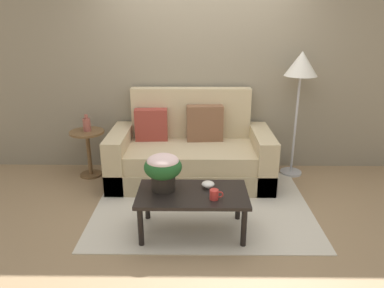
{
  "coord_description": "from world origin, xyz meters",
  "views": [
    {
      "loc": [
        -0.08,
        -3.59,
        1.97
      ],
      "look_at": [
        -0.12,
        -0.01,
        0.7
      ],
      "focal_mm": 33.44,
      "sensor_mm": 36.0,
      "label": 1
    }
  ],
  "objects_px": {
    "floor_lamp": "(301,71)",
    "table_vase": "(87,124)",
    "potted_plant": "(163,168)",
    "snack_bowl": "(208,184)",
    "couch": "(190,154)",
    "coffee_table": "(192,198)",
    "coffee_mug": "(214,194)",
    "side_table": "(88,145)"
  },
  "relations": [
    {
      "from": "couch",
      "to": "potted_plant",
      "type": "distance_m",
      "value": 1.22
    },
    {
      "from": "couch",
      "to": "coffee_table",
      "type": "bearing_deg",
      "value": -88.2
    },
    {
      "from": "couch",
      "to": "potted_plant",
      "type": "relative_size",
      "value": 5.59
    },
    {
      "from": "couch",
      "to": "floor_lamp",
      "type": "xyz_separation_m",
      "value": [
        1.34,
        0.18,
        1.02
      ]
    },
    {
      "from": "couch",
      "to": "table_vase",
      "type": "distance_m",
      "value": 1.36
    },
    {
      "from": "potted_plant",
      "to": "table_vase",
      "type": "height_order",
      "value": "table_vase"
    },
    {
      "from": "snack_bowl",
      "to": "floor_lamp",
      "type": "bearing_deg",
      "value": 48.15
    },
    {
      "from": "floor_lamp",
      "to": "table_vase",
      "type": "xyz_separation_m",
      "value": [
        -2.66,
        -0.08,
        -0.66
      ]
    },
    {
      "from": "side_table",
      "to": "floor_lamp",
      "type": "height_order",
      "value": "floor_lamp"
    },
    {
      "from": "snack_bowl",
      "to": "potted_plant",
      "type": "bearing_deg",
      "value": -174.57
    },
    {
      "from": "floor_lamp",
      "to": "table_vase",
      "type": "relative_size",
      "value": 7.44
    },
    {
      "from": "potted_plant",
      "to": "snack_bowl",
      "type": "relative_size",
      "value": 2.87
    },
    {
      "from": "potted_plant",
      "to": "coffee_mug",
      "type": "distance_m",
      "value": 0.54
    },
    {
      "from": "side_table",
      "to": "table_vase",
      "type": "relative_size",
      "value": 2.86
    },
    {
      "from": "coffee_mug",
      "to": "table_vase",
      "type": "height_order",
      "value": "table_vase"
    },
    {
      "from": "coffee_table",
      "to": "coffee_mug",
      "type": "xyz_separation_m",
      "value": [
        0.2,
        -0.12,
        0.1
      ]
    },
    {
      "from": "couch",
      "to": "coffee_mug",
      "type": "bearing_deg",
      "value": -79.94
    },
    {
      "from": "coffee_table",
      "to": "floor_lamp",
      "type": "relative_size",
      "value": 0.65
    },
    {
      "from": "coffee_table",
      "to": "coffee_mug",
      "type": "height_order",
      "value": "coffee_mug"
    },
    {
      "from": "coffee_table",
      "to": "coffee_mug",
      "type": "distance_m",
      "value": 0.26
    },
    {
      "from": "couch",
      "to": "coffee_table",
      "type": "height_order",
      "value": "couch"
    },
    {
      "from": "floor_lamp",
      "to": "coffee_table",
      "type": "bearing_deg",
      "value": -133.05
    },
    {
      "from": "couch",
      "to": "coffee_table",
      "type": "xyz_separation_m",
      "value": [
        0.04,
        -1.22,
        0.03
      ]
    },
    {
      "from": "coffee_table",
      "to": "potted_plant",
      "type": "distance_m",
      "value": 0.39
    },
    {
      "from": "coffee_table",
      "to": "potted_plant",
      "type": "xyz_separation_m",
      "value": [
        -0.28,
        0.07,
        0.27
      ]
    },
    {
      "from": "coffee_table",
      "to": "table_vase",
      "type": "distance_m",
      "value": 1.91
    },
    {
      "from": "floor_lamp",
      "to": "potted_plant",
      "type": "xyz_separation_m",
      "value": [
        -1.58,
        -1.33,
        -0.72
      ]
    },
    {
      "from": "side_table",
      "to": "coffee_mug",
      "type": "relative_size",
      "value": 4.9
    },
    {
      "from": "table_vase",
      "to": "couch",
      "type": "bearing_deg",
      "value": -4.29
    },
    {
      "from": "coffee_mug",
      "to": "snack_bowl",
      "type": "bearing_deg",
      "value": 102.39
    },
    {
      "from": "floor_lamp",
      "to": "potted_plant",
      "type": "bearing_deg",
      "value": -139.91
    },
    {
      "from": "floor_lamp",
      "to": "snack_bowl",
      "type": "distance_m",
      "value": 1.96
    },
    {
      "from": "potted_plant",
      "to": "floor_lamp",
      "type": "bearing_deg",
      "value": 40.09
    },
    {
      "from": "couch",
      "to": "coffee_mug",
      "type": "distance_m",
      "value": 1.37
    },
    {
      "from": "couch",
      "to": "coffee_table",
      "type": "relative_size",
      "value": 1.91
    },
    {
      "from": "couch",
      "to": "snack_bowl",
      "type": "bearing_deg",
      "value": -80.43
    },
    {
      "from": "coffee_table",
      "to": "side_table",
      "type": "height_order",
      "value": "side_table"
    },
    {
      "from": "coffee_mug",
      "to": "table_vase",
      "type": "bearing_deg",
      "value": 137.05
    },
    {
      "from": "side_table",
      "to": "snack_bowl",
      "type": "xyz_separation_m",
      "value": [
        1.5,
        -1.2,
        0.04
      ]
    },
    {
      "from": "side_table",
      "to": "floor_lamp",
      "type": "relative_size",
      "value": 0.38
    },
    {
      "from": "potted_plant",
      "to": "snack_bowl",
      "type": "height_order",
      "value": "potted_plant"
    },
    {
      "from": "potted_plant",
      "to": "coffee_mug",
      "type": "xyz_separation_m",
      "value": [
        0.48,
        -0.19,
        -0.17
      ]
    }
  ]
}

